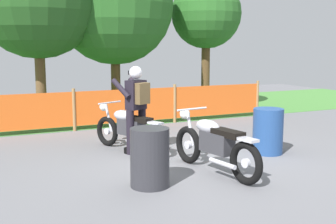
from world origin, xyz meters
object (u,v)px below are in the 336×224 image
Objects in this scene: rider_trailing at (136,105)px; spare_drum at (268,131)px; motorcycle_lead at (214,144)px; motorcycle_trailing at (129,128)px; oil_drum at (150,157)px.

spare_drum is at bearing -139.06° from rider_trailing.
motorcycle_lead is 2.40× the size of spare_drum.
motorcycle_trailing is 2.23m from oil_drum.
motorcycle_lead is 2.40× the size of oil_drum.
motorcycle_trailing is at bearing 77.98° from oil_drum.
rider_trailing reaches higher than oil_drum.
spare_drum is (1.62, 0.67, -0.05)m from motorcycle_lead.
rider_trailing is 1.92× the size of spare_drum.
motorcycle_trailing is 0.54m from rider_trailing.
motorcycle_lead is at bearing 177.49° from rider_trailing.
rider_trailing reaches higher than motorcycle_lead.
rider_trailing is at bearing -179.49° from motorcycle_trailing.
rider_trailing is 1.92× the size of oil_drum.
oil_drum is 1.00× the size of spare_drum.
rider_trailing is at bearing 11.79° from motorcycle_lead.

